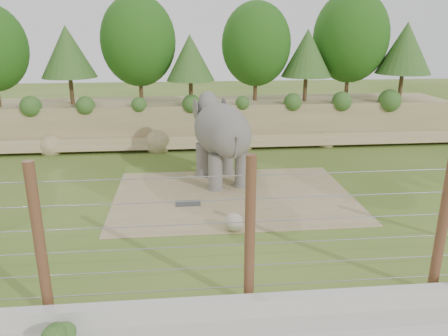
{
  "coord_description": "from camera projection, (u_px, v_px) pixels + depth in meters",
  "views": [
    {
      "loc": [
        -1.58,
        -14.1,
        6.8
      ],
      "look_at": [
        0.0,
        2.0,
        1.6
      ],
      "focal_mm": 35.0,
      "sensor_mm": 36.0,
      "label": 1
    }
  ],
  "objects": [
    {
      "name": "ground",
      "position": [
        229.0,
        228.0,
        15.59
      ],
      "size": [
        90.0,
        90.0,
        0.0
      ],
      "primitive_type": "plane",
      "color": "#3D5C1A",
      "rests_on": "ground"
    },
    {
      "name": "back_embankment",
      "position": [
        216.0,
        77.0,
        26.44
      ],
      "size": [
        30.0,
        5.52,
        8.77
      ],
      "color": "#8B7A4F",
      "rests_on": "ground"
    },
    {
      "name": "dirt_patch",
      "position": [
        233.0,
        196.0,
        18.48
      ],
      "size": [
        10.0,
        7.0,
        0.02
      ],
      "primitive_type": "cube",
      "color": "#907D53",
      "rests_on": "ground"
    },
    {
      "name": "elephant",
      "position": [
        221.0,
        142.0,
        19.78
      ],
      "size": [
        3.0,
        5.0,
        3.78
      ],
      "primitive_type": null,
      "rotation": [
        0.0,
        0.0,
        0.23
      ],
      "color": "#645F59",
      "rests_on": "ground"
    },
    {
      "name": "stone_ball",
      "position": [
        234.0,
        222.0,
        15.21
      ],
      "size": [
        0.67,
        0.67,
        0.67
      ],
      "primitive_type": "sphere",
      "color": "gray",
      "rests_on": "dirt_patch"
    },
    {
      "name": "barrier_fence",
      "position": [
        250.0,
        233.0,
        10.71
      ],
      "size": [
        20.26,
        0.26,
        4.0
      ],
      "color": "#582B1F",
      "rests_on": "ground"
    },
    {
      "name": "drain_grate",
      "position": [
        188.0,
        203.0,
        17.66
      ],
      "size": [
        1.0,
        0.6,
        0.03
      ],
      "primitive_type": "cube",
      "color": "#262628",
      "rests_on": "dirt_patch"
    },
    {
      "name": "retaining_wall",
      "position": [
        252.0,
        306.0,
        10.78
      ],
      "size": [
        26.0,
        0.35,
        0.5
      ],
      "primitive_type": "cube",
      "color": "beige",
      "rests_on": "ground"
    }
  ]
}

